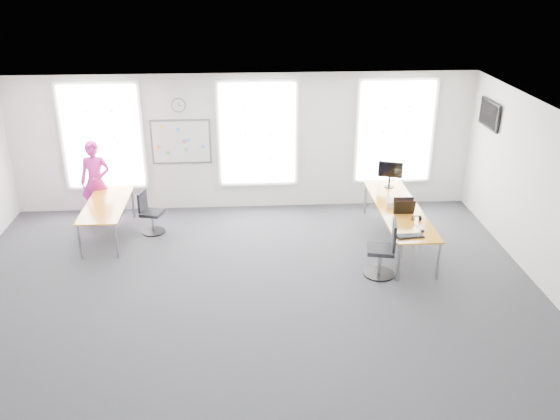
{
  "coord_description": "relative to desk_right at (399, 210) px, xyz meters",
  "views": [
    {
      "loc": [
        0.0,
        -8.39,
        5.27
      ],
      "look_at": [
        0.61,
        1.2,
        1.1
      ],
      "focal_mm": 38.0,
      "sensor_mm": 36.0,
      "label": 1
    }
  ],
  "objects": [
    {
      "name": "monitor",
      "position": [
        0.06,
        1.11,
        0.39
      ],
      "size": [
        0.49,
        0.22,
        0.56
      ],
      "rotation": [
        0.0,
        0.0,
        -0.34
      ],
      "color": "black",
      "rests_on": "desk_right"
    },
    {
      "name": "tv",
      "position": [
        1.98,
        1.03,
        1.6
      ],
      "size": [
        0.06,
        0.9,
        0.55
      ],
      "primitive_type": "cube",
      "color": "black",
      "rests_on": "wall_right"
    },
    {
      "name": "wall_back",
      "position": [
        -2.97,
        2.03,
        0.8
      ],
      "size": [
        10.0,
        0.0,
        10.0
      ],
      "primitive_type": "plane",
      "rotation": [
        1.57,
        0.0,
        0.0
      ],
      "color": "white",
      "rests_on": "ground"
    },
    {
      "name": "chair_left",
      "position": [
        -4.92,
        0.79,
        -0.3
      ],
      "size": [
        0.5,
        0.49,
        0.89
      ],
      "rotation": [
        0.0,
        0.0,
        1.31
      ],
      "color": "black",
      "rests_on": "ground"
    },
    {
      "name": "desk_right",
      "position": [
        0.0,
        0.0,
        0.0
      ],
      "size": [
        0.82,
        3.06,
        0.74
      ],
      "color": "orange",
      "rests_on": "ground"
    },
    {
      "name": "laptop_sleeve",
      "position": [
        0.01,
        -0.29,
        0.2
      ],
      "size": [
        0.38,
        0.21,
        0.31
      ],
      "rotation": [
        0.0,
        0.0,
        -0.03
      ],
      "color": "black",
      "rests_on": "desk_right"
    },
    {
      "name": "ceiling",
      "position": [
        -2.97,
        -1.97,
        2.3
      ],
      "size": [
        10.0,
        10.0,
        0.0
      ],
      "primitive_type": "plane",
      "rotation": [
        3.14,
        0.0,
        0.0
      ],
      "color": "white",
      "rests_on": "ground"
    },
    {
      "name": "wall_right",
      "position": [
        2.03,
        -1.97,
        0.8
      ],
      "size": [
        0.0,
        10.0,
        10.0
      ],
      "primitive_type": "plane",
      "rotation": [
        1.57,
        0.0,
        -1.57
      ],
      "color": "white",
      "rests_on": "ground"
    },
    {
      "name": "chair_right",
      "position": [
        -0.56,
        -1.26,
        -0.24
      ],
      "size": [
        0.55,
        0.55,
        1.03
      ],
      "rotation": [
        0.0,
        0.0,
        -1.77
      ],
      "color": "black",
      "rests_on": "ground"
    },
    {
      "name": "paper_stack",
      "position": [
        -0.05,
        0.1,
        0.11
      ],
      "size": [
        0.4,
        0.32,
        0.12
      ],
      "primitive_type": "cube",
      "rotation": [
        0.0,
        0.0,
        -0.17
      ],
      "color": "beige",
      "rests_on": "desk_right"
    },
    {
      "name": "wall_front",
      "position": [
        -2.97,
        -5.97,
        0.8
      ],
      "size": [
        10.0,
        0.0,
        10.0
      ],
      "primitive_type": "plane",
      "rotation": [
        -1.57,
        0.0,
        0.0
      ],
      "color": "white",
      "rests_on": "ground"
    },
    {
      "name": "person",
      "position": [
        -6.09,
        1.47,
        0.18
      ],
      "size": [
        0.66,
        0.44,
        1.75
      ],
      "primitive_type": "imported",
      "rotation": [
        0.0,
        0.0,
        -0.04
      ],
      "color": "#D7249D",
      "rests_on": "ground"
    },
    {
      "name": "headphones",
      "position": [
        0.17,
        -0.6,
        0.09
      ],
      "size": [
        0.17,
        0.09,
        0.1
      ],
      "rotation": [
        0.0,
        0.0,
        0.06
      ],
      "color": "black",
      "rests_on": "desk_right"
    },
    {
      "name": "floor",
      "position": [
        -2.97,
        -1.97,
        -0.7
      ],
      "size": [
        10.0,
        10.0,
        0.0
      ],
      "primitive_type": "plane",
      "color": "#2C2C32",
      "rests_on": "ground"
    },
    {
      "name": "desk_left",
      "position": [
        -5.73,
        0.64,
        -0.03
      ],
      "size": [
        0.79,
        1.98,
        0.72
      ],
      "color": "orange",
      "rests_on": "ground"
    },
    {
      "name": "window_mid",
      "position": [
        -2.67,
        2.0,
        1.0
      ],
      "size": [
        1.6,
        0.06,
        2.2
      ],
      "primitive_type": "cube",
      "color": "silver",
      "rests_on": "wall_back"
    },
    {
      "name": "window_right",
      "position": [
        0.33,
        2.0,
        1.0
      ],
      "size": [
        1.6,
        0.06,
        2.2
      ],
      "primitive_type": "cube",
      "color": "silver",
      "rests_on": "wall_back"
    },
    {
      "name": "lens_cap",
      "position": [
        0.12,
        -0.86,
        0.05
      ],
      "size": [
        0.07,
        0.07,
        0.01
      ],
      "primitive_type": "cylinder",
      "rotation": [
        0.0,
        0.0,
        0.1
      ],
      "color": "black",
      "rests_on": "desk_right"
    },
    {
      "name": "wall_clock",
      "position": [
        -4.32,
        2.0,
        1.65
      ],
      "size": [
        0.3,
        0.04,
        0.3
      ],
      "primitive_type": "cylinder",
      "rotation": [
        1.57,
        0.0,
        0.0
      ],
      "color": "gray",
      "rests_on": "wall_back"
    },
    {
      "name": "whiteboard",
      "position": [
        -4.32,
        2.0,
        0.85
      ],
      "size": [
        1.2,
        0.03,
        0.9
      ],
      "primitive_type": "cube",
      "color": "white",
      "rests_on": "wall_back"
    },
    {
      "name": "mouse",
      "position": [
        0.14,
        -1.09,
        0.07
      ],
      "size": [
        0.07,
        0.12,
        0.04
      ],
      "primitive_type": "ellipsoid",
      "rotation": [
        0.0,
        0.0,
        -0.01
      ],
      "color": "black",
      "rests_on": "desk_right"
    },
    {
      "name": "keyboard",
      "position": [
        -0.13,
        -1.27,
        0.06
      ],
      "size": [
        0.5,
        0.23,
        0.02
      ],
      "primitive_type": "cube",
      "rotation": [
        0.0,
        0.0,
        0.13
      ],
      "color": "black",
      "rests_on": "desk_right"
    },
    {
      "name": "window_left",
      "position": [
        -5.97,
        2.0,
        1.0
      ],
      "size": [
        1.6,
        0.06,
        2.2
      ],
      "primitive_type": "cube",
      "color": "silver",
      "rests_on": "wall_back"
    }
  ]
}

